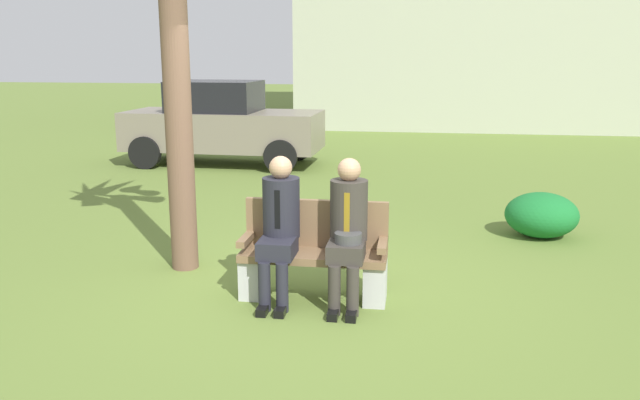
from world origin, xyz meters
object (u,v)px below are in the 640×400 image
Objects in this scene: seated_man_right at (348,225)px; parked_car_near at (222,123)px; seated_man_left at (279,222)px; shrub_near_bench at (542,215)px; park_bench at (314,256)px.

seated_man_right is 0.34× the size of parked_car_near.
seated_man_right is at bearing -0.56° from seated_man_left.
parked_car_near is at bearing 115.18° from seated_man_right.
shrub_near_bench is 0.23× the size of parked_car_near.
park_bench is 1.01× the size of seated_man_left.
shrub_near_bench is at bearing -39.73° from parked_car_near.
seated_man_left is at bearing 179.44° from seated_man_right.
parked_car_near is (-3.33, 7.07, 0.10)m from seated_man_right.
seated_man_right is at bearing -130.26° from shrub_near_bench.
park_bench is 0.47m from seated_man_left.
park_bench is 0.34× the size of parked_car_near.
parked_car_near reaches higher than park_bench.
parked_car_near is at bearing 140.27° from shrub_near_bench.
seated_man_left is 0.62m from seated_man_right.
seated_man_right is 1.49× the size of shrub_near_bench.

